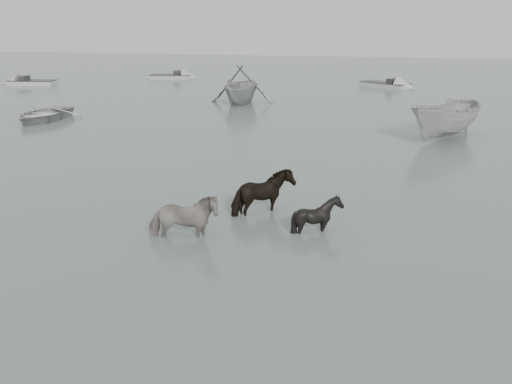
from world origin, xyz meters
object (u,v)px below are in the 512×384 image
(pony_pinto, at_px, (183,209))
(pony_black, at_px, (318,208))
(pony_dark, at_px, (264,188))
(rowboat_lead, at_px, (43,112))

(pony_pinto, bearing_deg, pony_black, -82.91)
(pony_pinto, relative_size, pony_dark, 1.18)
(pony_black, bearing_deg, pony_pinto, 124.37)
(pony_pinto, relative_size, pony_black, 1.43)
(rowboat_lead, bearing_deg, pony_black, -38.29)
(pony_pinto, distance_m, pony_dark, 2.84)
(pony_dark, distance_m, rowboat_lead, 19.69)
(pony_dark, bearing_deg, rowboat_lead, 71.84)
(pony_pinto, relative_size, rowboat_lead, 0.42)
(pony_pinto, height_order, pony_black, pony_pinto)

